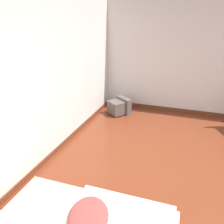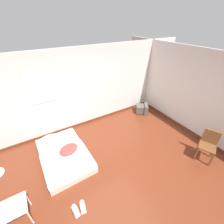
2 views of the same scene
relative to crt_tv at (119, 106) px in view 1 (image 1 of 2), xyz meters
name	(u,v)px [view 1 (image 1 of 2)]	position (x,y,z in m)	size (l,w,h in m)	color
ground_plane	(211,210)	(-2.43, -1.91, -0.18)	(20.00, 20.00, 0.00)	maroon
wall_back	(24,86)	(-2.44, 0.53, 1.11)	(8.40, 0.08, 2.60)	silver
wall_right	(213,60)	(0.60, -1.91, 1.11)	(0.08, 7.22, 2.60)	silver
crt_tv	(119,106)	(0.00, 0.00, 0.00)	(0.59, 0.59, 0.37)	#56514C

